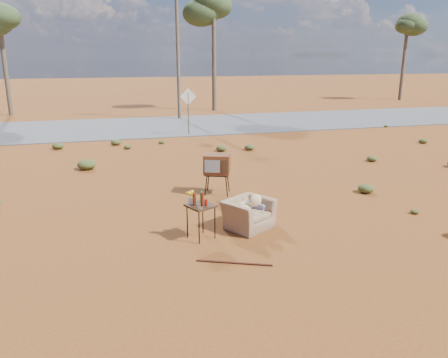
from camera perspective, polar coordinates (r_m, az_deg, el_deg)
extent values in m
plane|color=brown|center=(9.30, 0.29, -7.25)|extent=(140.00, 140.00, 0.00)
cube|color=#565659|center=(23.64, -9.59, 6.80)|extent=(140.00, 7.00, 0.04)
imported|color=#8C6B4C|center=(9.52, 3.16, -3.97)|extent=(1.17, 1.05, 0.85)
ellipsoid|color=beige|center=(9.49, 2.78, -3.58)|extent=(0.31, 0.31, 0.18)
ellipsoid|color=beige|center=(9.38, 4.12, -2.79)|extent=(0.27, 0.14, 0.27)
cube|color=navy|center=(9.96, 4.45, -4.16)|extent=(0.68, 0.76, 0.50)
cube|color=black|center=(11.82, -0.90, 0.65)|extent=(0.73, 0.65, 0.03)
cylinder|color=black|center=(11.73, -2.37, -0.88)|extent=(0.04, 0.04, 0.55)
cylinder|color=black|center=(11.66, 0.34, -0.97)|extent=(0.04, 0.04, 0.55)
cylinder|color=black|center=(12.14, -2.07, -0.30)|extent=(0.04, 0.04, 0.55)
cylinder|color=black|center=(12.07, 0.55, -0.38)|extent=(0.04, 0.04, 0.55)
cube|color=brown|center=(11.75, -0.90, 1.97)|extent=(0.83, 0.74, 0.53)
cube|color=gray|center=(11.50, -1.54, 1.66)|extent=(0.39, 0.17, 0.33)
cube|color=#472D19|center=(11.46, 0.10, 1.61)|extent=(0.15, 0.08, 0.37)
cube|color=#3A2515|center=(8.89, -3.05, -3.50)|extent=(0.67, 0.67, 0.04)
cylinder|color=black|center=(8.75, -3.27, -6.31)|extent=(0.02, 0.02, 0.71)
cylinder|color=black|center=(8.98, -1.20, -5.69)|extent=(0.02, 0.02, 0.71)
cylinder|color=black|center=(9.05, -4.82, -5.56)|extent=(0.02, 0.02, 0.71)
cylinder|color=black|center=(9.28, -2.78, -4.98)|extent=(0.02, 0.02, 0.71)
cylinder|color=#511E0D|center=(8.81, -3.90, -2.66)|extent=(0.07, 0.07, 0.26)
cylinder|color=#511E0D|center=(8.76, -2.85, -2.67)|extent=(0.07, 0.07, 0.28)
cylinder|color=#275625|center=(8.98, -2.94, -2.35)|extent=(0.06, 0.06, 0.24)
cylinder|color=red|center=(8.82, -2.35, -3.06)|extent=(0.06, 0.06, 0.13)
cylinder|color=silver|center=(8.89, -4.43, -2.91)|extent=(0.08, 0.08, 0.14)
ellipsoid|color=yellow|center=(8.84, -4.46, -1.92)|extent=(0.16, 0.16, 0.12)
cylinder|color=#451F12|center=(8.08, 1.33, -10.88)|extent=(1.30, 0.59, 0.04)
cylinder|color=brown|center=(20.77, -4.67, 8.47)|extent=(0.06, 0.06, 2.00)
cube|color=silver|center=(20.68, -4.72, 10.67)|extent=(0.78, 0.04, 0.78)
cylinder|color=brown|center=(30.78, -26.69, 13.02)|extent=(0.28, 0.28, 6.00)
cylinder|color=brown|center=(30.14, -1.32, 15.57)|extent=(0.28, 0.28, 7.00)
ellipsoid|color=#3E5029|center=(30.27, -1.36, 21.25)|extent=(3.20, 3.20, 2.20)
cylinder|color=brown|center=(40.38, 22.43, 14.14)|extent=(0.28, 0.28, 6.50)
ellipsoid|color=#3E5029|center=(40.44, 22.86, 18.02)|extent=(3.20, 3.20, 2.20)
cylinder|color=brown|center=(26.10, -6.06, 16.54)|extent=(0.20, 0.20, 8.00)
ellipsoid|color=#484D21|center=(12.63, 18.05, -1.18)|extent=(0.44, 0.44, 0.24)
ellipsoid|color=#484D21|center=(15.17, -17.52, 1.82)|extent=(0.60, 0.60, 0.33)
ellipsoid|color=#484D21|center=(16.46, 18.76, 2.54)|extent=(0.36, 0.36, 0.20)
ellipsoid|color=#484D21|center=(17.51, 3.36, 4.16)|extent=(0.40, 0.40, 0.22)
ellipsoid|color=#484D21|center=(18.12, -12.48, 4.12)|extent=(0.30, 0.30, 0.17)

